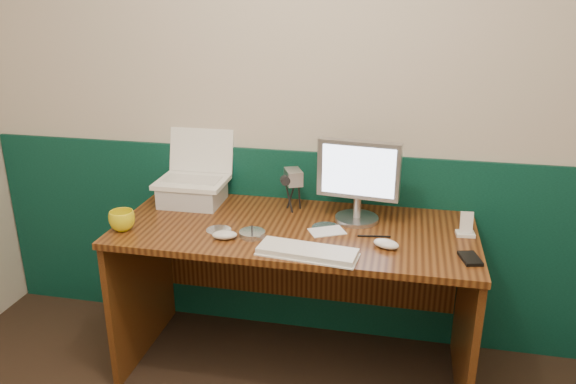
% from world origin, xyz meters
% --- Properties ---
extents(back_wall, '(3.50, 0.04, 2.50)m').
position_xyz_m(back_wall, '(0.00, 1.75, 1.25)').
color(back_wall, beige).
rests_on(back_wall, ground).
extents(wainscot, '(3.48, 0.02, 1.00)m').
position_xyz_m(wainscot, '(0.00, 1.74, 0.50)').
color(wainscot, '#072F26').
rests_on(wainscot, ground).
extents(desk, '(1.60, 0.70, 0.75)m').
position_xyz_m(desk, '(-0.01, 1.38, 0.38)').
color(desk, '#391A0A').
rests_on(desk, ground).
extents(laptop_riser, '(0.29, 0.25, 0.10)m').
position_xyz_m(laptop_riser, '(-0.56, 1.57, 0.80)').
color(laptop_riser, silver).
rests_on(laptop_riser, desk).
extents(laptop, '(0.34, 0.26, 0.28)m').
position_xyz_m(laptop, '(-0.56, 1.57, 0.99)').
color(laptop, white).
rests_on(laptop, laptop_riser).
extents(monitor, '(0.38, 0.15, 0.37)m').
position_xyz_m(monitor, '(0.26, 1.51, 0.93)').
color(monitor, '#ACACB1').
rests_on(monitor, desk).
extents(keyboard, '(0.41, 0.18, 0.02)m').
position_xyz_m(keyboard, '(0.10, 1.11, 0.76)').
color(keyboard, white).
rests_on(keyboard, desk).
extents(mouse_right, '(0.13, 0.10, 0.04)m').
position_xyz_m(mouse_right, '(0.40, 1.25, 0.77)').
color(mouse_right, white).
rests_on(mouse_right, desk).
extents(mouse_left, '(0.12, 0.08, 0.04)m').
position_xyz_m(mouse_left, '(-0.28, 1.19, 0.77)').
color(mouse_left, silver).
rests_on(mouse_left, desk).
extents(mug, '(0.14, 0.14, 0.09)m').
position_xyz_m(mug, '(-0.75, 1.19, 0.79)').
color(mug, yellow).
rests_on(mug, desk).
extents(camcorder, '(0.14, 0.16, 0.21)m').
position_xyz_m(camcorder, '(-0.06, 1.58, 0.85)').
color(camcorder, '#ADADB2').
rests_on(camcorder, desk).
extents(cd_spindle, '(0.11, 0.11, 0.02)m').
position_xyz_m(cd_spindle, '(-0.17, 1.24, 0.76)').
color(cd_spindle, silver).
rests_on(cd_spindle, desk).
extents(cd_loose_a, '(0.11, 0.11, 0.00)m').
position_xyz_m(cd_loose_a, '(-0.33, 1.28, 0.75)').
color(cd_loose_a, silver).
rests_on(cd_loose_a, desk).
extents(cd_loose_b, '(0.13, 0.13, 0.00)m').
position_xyz_m(cd_loose_b, '(0.13, 1.40, 0.75)').
color(cd_loose_b, silver).
rests_on(cd_loose_b, desk).
extents(pen, '(0.14, 0.03, 0.01)m').
position_xyz_m(pen, '(0.35, 1.34, 0.75)').
color(pen, black).
rests_on(pen, desk).
extents(papers, '(0.18, 0.16, 0.00)m').
position_xyz_m(papers, '(0.14, 1.36, 0.75)').
color(papers, silver).
rests_on(papers, desk).
extents(dock, '(0.08, 0.06, 0.01)m').
position_xyz_m(dock, '(0.73, 1.44, 0.76)').
color(dock, white).
rests_on(dock, desk).
extents(music_player, '(0.06, 0.03, 0.09)m').
position_xyz_m(music_player, '(0.73, 1.44, 0.81)').
color(music_player, white).
rests_on(music_player, dock).
extents(pda, '(0.09, 0.13, 0.01)m').
position_xyz_m(pda, '(0.73, 1.20, 0.76)').
color(pda, black).
rests_on(pda, desk).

